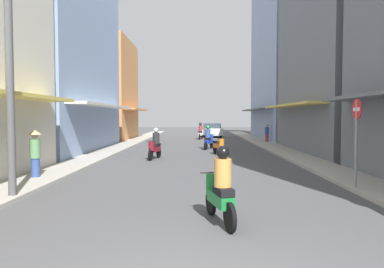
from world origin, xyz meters
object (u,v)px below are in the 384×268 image
motorbike_white (201,132)px  motorbike_green (220,189)px  pedestrian_midway (35,152)px  street_sign_no_entry (356,132)px  utility_pole (9,67)px  motorbike_maroon (155,145)px  motorbike_blue (209,139)px  parked_car (212,130)px  pedestrian_foreground (267,134)px  motorbike_orange (219,146)px

motorbike_white → motorbike_green: bearing=-89.7°
motorbike_green → pedestrian_midway: bearing=140.9°
motorbike_green → street_sign_no_entry: bearing=37.8°
pedestrian_midway → utility_pole: utility_pole is taller
utility_pole → motorbike_maroon: bearing=73.5°
motorbike_blue → parked_car: 13.96m
motorbike_white → parked_car: motorbike_white is taller
pedestrian_midway → pedestrian_foreground: (11.09, 17.34, -0.20)m
motorbike_green → pedestrian_midway: 7.59m
pedestrian_foreground → utility_pole: bearing=-117.4°
motorbike_green → pedestrian_midway: pedestrian_midway is taller
motorbike_maroon → utility_pole: (-2.64, -8.91, 2.69)m
pedestrian_midway → utility_pole: size_ratio=0.26×
motorbike_green → pedestrian_foreground: bearing=76.8°
motorbike_maroon → pedestrian_midway: 6.95m
motorbike_orange → street_sign_no_entry: street_sign_no_entry is taller
parked_car → pedestrian_midway: bearing=-105.2°
motorbike_orange → motorbike_maroon: motorbike_maroon is taller
motorbike_white → street_sign_no_entry: (4.19, -23.54, 1.01)m
motorbike_white → utility_pole: utility_pole is taller
motorbike_green → utility_pole: 6.20m
motorbike_orange → motorbike_white: bearing=93.6°
motorbike_orange → parked_car: bearing=89.0°
motorbike_maroon → pedestrian_foreground: motorbike_maroon is taller
parked_car → pedestrian_foreground: 9.23m
parked_car → street_sign_no_entry: bearing=-83.7°
pedestrian_midway → pedestrian_foreground: bearing=57.4°
motorbike_white → pedestrian_foreground: 7.02m
pedestrian_foreground → motorbike_orange: bearing=-115.8°
motorbike_blue → pedestrian_midway: pedestrian_midway is taller
motorbike_green → street_sign_no_entry: (4.08, 3.16, 1.01)m
motorbike_green → street_sign_no_entry: 5.25m
motorbike_orange → motorbike_blue: bearing=97.4°
pedestrian_midway → utility_pole: bearing=-76.6°
utility_pole → street_sign_no_entry: (9.30, 1.18, -1.68)m
motorbike_blue → pedestrian_foreground: 7.51m
motorbike_green → pedestrian_foreground: motorbike_green is taller
motorbike_white → pedestrian_midway: pedestrian_midway is taller
motorbike_orange → motorbike_white: motorbike_white is taller
motorbike_blue → parked_car: (0.77, 13.94, 0.04)m
motorbike_white → street_sign_no_entry: bearing=-79.9°
parked_car → pedestrian_foreground: (4.14, -8.25, 0.03)m
motorbike_maroon → pedestrian_midway: pedestrian_midway is taller
utility_pole → motorbike_white: bearing=78.3°
pedestrian_midway → motorbike_green: bearing=-39.1°
pedestrian_foreground → street_sign_no_entry: size_ratio=0.58×
motorbike_blue → pedestrian_foreground: bearing=49.2°
motorbike_green → pedestrian_foreground: (5.20, 22.12, 0.06)m
motorbike_green → parked_car: motorbike_green is taller
motorbike_blue → motorbike_white: bearing=92.3°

